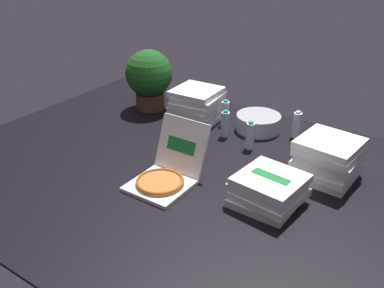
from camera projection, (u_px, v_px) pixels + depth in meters
ground_plane at (183, 170)px, 2.78m from camera, size 3.20×2.40×0.02m
open_pizza_box at (166, 173)px, 2.59m from camera, size 0.35×0.48×0.35m
pizza_stack_right_mid at (197, 105)px, 3.40m from camera, size 0.40×0.39×0.27m
pizza_stack_left_far at (328, 159)px, 2.61m from camera, size 0.39×0.39×0.27m
pizza_stack_left_near at (268, 190)px, 2.39m from camera, size 0.40×0.39×0.18m
ice_bucket at (258, 123)px, 3.27m from camera, size 0.34×0.34×0.13m
water_bottle_0 at (297, 125)px, 3.15m from camera, size 0.06×0.06×0.21m
water_bottle_1 at (225, 113)px, 3.35m from camera, size 0.06×0.06×0.21m
water_bottle_2 at (250, 136)px, 2.98m from camera, size 0.06×0.06×0.21m
water_bottle_3 at (225, 124)px, 3.16m from camera, size 0.06×0.06×0.21m
potted_plant at (149, 77)px, 3.57m from camera, size 0.40×0.40×0.51m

